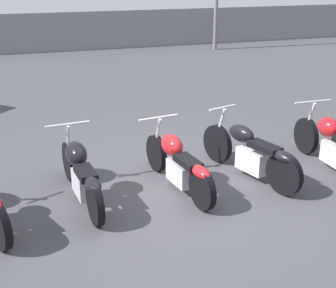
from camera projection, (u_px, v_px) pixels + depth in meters
ground_plane at (176, 191)px, 7.27m from camera, size 60.00×60.00×0.00m
fence_back at (66, 32)px, 18.81m from camera, size 40.00×0.04×1.55m
motorcycle_slot_1 at (81, 173)px, 6.84m from camera, size 0.69×2.18×1.00m
motorcycle_slot_2 at (179, 163)px, 7.20m from camera, size 0.70×2.14×0.99m
motorcycle_slot_3 at (251, 153)px, 7.59m from camera, size 0.82×2.17×1.04m
motorcycle_slot_4 at (335, 146)px, 7.87m from camera, size 0.74×2.25×1.03m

